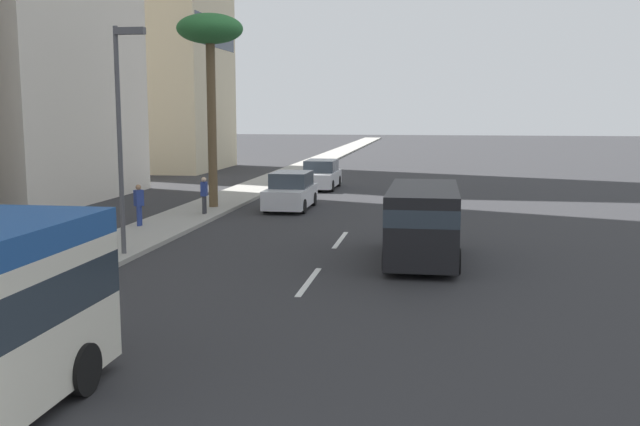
{
  "coord_description": "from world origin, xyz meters",
  "views": [
    {
      "loc": [
        -5.02,
        -3.23,
        4.46
      ],
      "look_at": [
        16.69,
        0.3,
        1.31
      ],
      "focal_mm": 40.14,
      "sensor_mm": 36.0,
      "label": 1
    }
  ],
  "objects_px": {
    "pedestrian_by_tree": "(204,194)",
    "palm_tree": "(210,38)",
    "van_lead": "(423,219)",
    "street_lamp": "(122,115)",
    "car_second": "(291,192)",
    "car_third": "(321,175)",
    "pedestrian_near_lamp": "(139,203)"
  },
  "relations": [
    {
      "from": "car_third",
      "to": "street_lamp",
      "type": "distance_m",
      "value": 21.01
    },
    {
      "from": "pedestrian_near_lamp",
      "to": "street_lamp",
      "type": "height_order",
      "value": "street_lamp"
    },
    {
      "from": "car_second",
      "to": "palm_tree",
      "type": "xyz_separation_m",
      "value": [
        -0.89,
        3.41,
        6.84
      ]
    },
    {
      "from": "van_lead",
      "to": "car_second",
      "type": "distance_m",
      "value": 12.34
    },
    {
      "from": "palm_tree",
      "to": "street_lamp",
      "type": "height_order",
      "value": "palm_tree"
    },
    {
      "from": "car_second",
      "to": "pedestrian_near_lamp",
      "type": "xyz_separation_m",
      "value": [
        -6.61,
        4.5,
        0.21
      ]
    },
    {
      "from": "car_third",
      "to": "pedestrian_near_lamp",
      "type": "bearing_deg",
      "value": -16.18
    },
    {
      "from": "car_second",
      "to": "pedestrian_by_tree",
      "type": "height_order",
      "value": "pedestrian_by_tree"
    },
    {
      "from": "car_second",
      "to": "pedestrian_near_lamp",
      "type": "bearing_deg",
      "value": -34.26
    },
    {
      "from": "palm_tree",
      "to": "street_lamp",
      "type": "relative_size",
      "value": 1.26
    },
    {
      "from": "car_third",
      "to": "street_lamp",
      "type": "bearing_deg",
      "value": -7.43
    },
    {
      "from": "car_second",
      "to": "palm_tree",
      "type": "bearing_deg",
      "value": -75.44
    },
    {
      "from": "pedestrian_near_lamp",
      "to": "palm_tree",
      "type": "height_order",
      "value": "palm_tree"
    },
    {
      "from": "van_lead",
      "to": "palm_tree",
      "type": "bearing_deg",
      "value": 44.49
    },
    {
      "from": "car_third",
      "to": "pedestrian_by_tree",
      "type": "distance_m",
      "value": 12.34
    },
    {
      "from": "pedestrian_near_lamp",
      "to": "street_lamp",
      "type": "xyz_separation_m",
      "value": [
        -5.1,
        -1.8,
        3.33
      ]
    },
    {
      "from": "car_third",
      "to": "palm_tree",
      "type": "distance_m",
      "value": 12.36
    },
    {
      "from": "van_lead",
      "to": "street_lamp",
      "type": "height_order",
      "value": "street_lamp"
    },
    {
      "from": "car_second",
      "to": "street_lamp",
      "type": "bearing_deg",
      "value": -13.0
    },
    {
      "from": "car_second",
      "to": "street_lamp",
      "type": "height_order",
      "value": "street_lamp"
    },
    {
      "from": "pedestrian_by_tree",
      "to": "palm_tree",
      "type": "bearing_deg",
      "value": 5.95
    },
    {
      "from": "pedestrian_near_lamp",
      "to": "pedestrian_by_tree",
      "type": "xyz_separation_m",
      "value": [
        3.48,
        -1.4,
        -0.01
      ]
    },
    {
      "from": "pedestrian_near_lamp",
      "to": "street_lamp",
      "type": "bearing_deg",
      "value": 53.43
    },
    {
      "from": "van_lead",
      "to": "street_lamp",
      "type": "relative_size",
      "value": 0.8
    },
    {
      "from": "car_third",
      "to": "street_lamp",
      "type": "xyz_separation_m",
      "value": [
        -20.53,
        2.68,
        3.55
      ]
    },
    {
      "from": "car_second",
      "to": "van_lead",
      "type": "bearing_deg",
      "value": 30.15
    },
    {
      "from": "van_lead",
      "to": "car_third",
      "type": "bearing_deg",
      "value": 17.71
    },
    {
      "from": "car_second",
      "to": "car_third",
      "type": "height_order",
      "value": "car_second"
    },
    {
      "from": "van_lead",
      "to": "pedestrian_near_lamp",
      "type": "height_order",
      "value": "van_lead"
    },
    {
      "from": "van_lead",
      "to": "pedestrian_by_tree",
      "type": "relative_size",
      "value": 3.46
    },
    {
      "from": "car_second",
      "to": "pedestrian_by_tree",
      "type": "xyz_separation_m",
      "value": [
        -3.13,
        3.1,
        0.2
      ]
    },
    {
      "from": "pedestrian_by_tree",
      "to": "palm_tree",
      "type": "relative_size",
      "value": 0.18
    }
  ]
}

